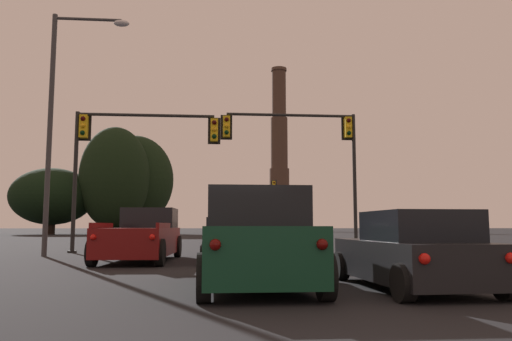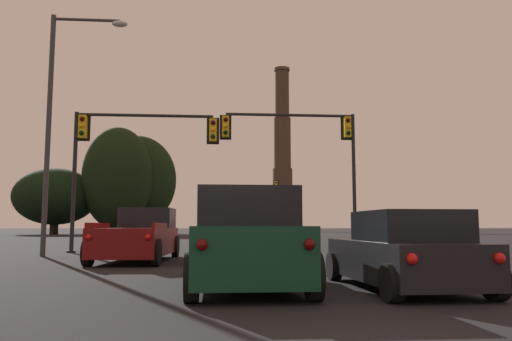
{
  "view_description": "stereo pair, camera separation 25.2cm",
  "coord_description": "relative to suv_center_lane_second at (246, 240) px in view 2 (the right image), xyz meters",
  "views": [
    {
      "loc": [
        -0.82,
        -2.59,
        1.16
      ],
      "look_at": [
        1.81,
        26.86,
        4.47
      ],
      "focal_mm": 35.0,
      "sensor_mm": 36.0,
      "label": 1
    },
    {
      "loc": [
        -0.57,
        -2.62,
        1.16
      ],
      "look_at": [
        1.81,
        26.86,
        4.47
      ],
      "focal_mm": 35.0,
      "sensor_mm": 36.0,
      "label": 2
    }
  ],
  "objects": [
    {
      "name": "street_lamp",
      "position": [
        -6.85,
        10.46,
        4.98
      ],
      "size": [
        3.08,
        0.36,
        9.75
      ],
      "color": "#38383A",
      "rests_on": "ground_plane"
    },
    {
      "name": "smokestack",
      "position": [
        15.36,
        108.47,
        14.73
      ],
      "size": [
        7.56,
        7.56,
        39.83
      ],
      "color": "#3C2B22",
      "rests_on": "ground_plane"
    },
    {
      "name": "treeline_right_mid",
      "position": [
        -23.9,
        64.94,
        4.57
      ],
      "size": [
        11.92,
        10.73,
        9.59
      ],
      "color": "black",
      "rests_on": "ground_plane"
    },
    {
      "name": "traffic_light_overhead_right",
      "position": [
        4.1,
        14.57,
        4.35
      ],
      "size": [
        6.91,
        0.5,
        6.8
      ],
      "color": "black",
      "rests_on": "ground_plane"
    },
    {
      "name": "suv_center_lane_second",
      "position": [
        0.0,
        0.0,
        0.0
      ],
      "size": [
        2.11,
        4.91,
        1.86
      ],
      "rotation": [
        0.0,
        0.0,
        0.0
      ],
      "color": "#0F3823",
      "rests_on": "ground_plane"
    },
    {
      "name": "traffic_light_far_right",
      "position": [
        6.63,
        48.37,
        3.41
      ],
      "size": [
        0.78,
        0.5,
        6.61
      ],
      "color": "black",
      "rests_on": "ground_plane"
    },
    {
      "name": "traffic_light_overhead_left",
      "position": [
        -4.75,
        13.01,
        3.97
      ],
      "size": [
        6.65,
        0.5,
        6.3
      ],
      "color": "black",
      "rests_on": "ground_plane"
    },
    {
      "name": "hatchback_right_lane_second",
      "position": [
        2.89,
        -0.63,
        -0.23
      ],
      "size": [
        2.04,
        4.16,
        1.44
      ],
      "rotation": [
        0.0,
        0.0,
        0.04
      ],
      "color": "black",
      "rests_on": "ground_plane"
    },
    {
      "name": "hatchback_center_lane_front",
      "position": [
        -0.2,
        6.76,
        -0.23
      ],
      "size": [
        1.91,
        4.11,
        1.44
      ],
      "rotation": [
        0.0,
        0.0,
        0.0
      ],
      "color": "#232328",
      "rests_on": "ground_plane"
    },
    {
      "name": "pickup_truck_left_lane_front",
      "position": [
        -3.15,
        7.67,
        -0.09
      ],
      "size": [
        2.42,
        5.58,
        1.82
      ],
      "rotation": [
        0.0,
        0.0,
        -0.05
      ],
      "color": "maroon",
      "rests_on": "ground_plane"
    },
    {
      "name": "treeline_center_right",
      "position": [
        -14.98,
        64.3,
        7.34
      ],
      "size": [
        10.12,
        9.11,
        15.72
      ],
      "color": "black",
      "rests_on": "ground_plane"
    },
    {
      "name": "treeline_center_left",
      "position": [
        -12.74,
        68.91,
        7.38
      ],
      "size": [
        11.86,
        10.68,
        15.29
      ],
      "color": "black",
      "rests_on": "ground_plane"
    }
  ]
}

